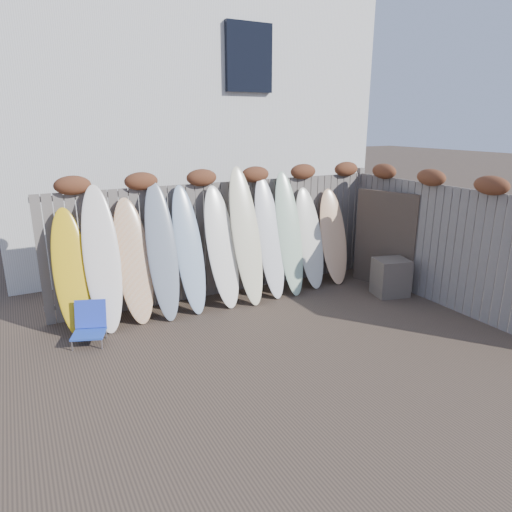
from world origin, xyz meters
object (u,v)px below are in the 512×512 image
surfboard_0 (71,272)px  lattice_panel (384,240)px  beach_chair (90,324)px  wooden_crate (391,277)px

surfboard_0 → lattice_panel: bearing=-5.6°
beach_chair → lattice_panel: bearing=-1.7°
lattice_panel → surfboard_0: bearing=153.6°
wooden_crate → surfboard_0: (-5.14, 1.08, 0.58)m
beach_chair → lattice_panel: lattice_panel is taller
wooden_crate → beach_chair: bearing=172.9°
beach_chair → surfboard_0: bearing=104.8°
beach_chair → surfboard_0: (-0.12, 0.45, 0.64)m
beach_chair → wooden_crate: (5.02, -0.62, 0.07)m
wooden_crate → lattice_panel: lattice_panel is taller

